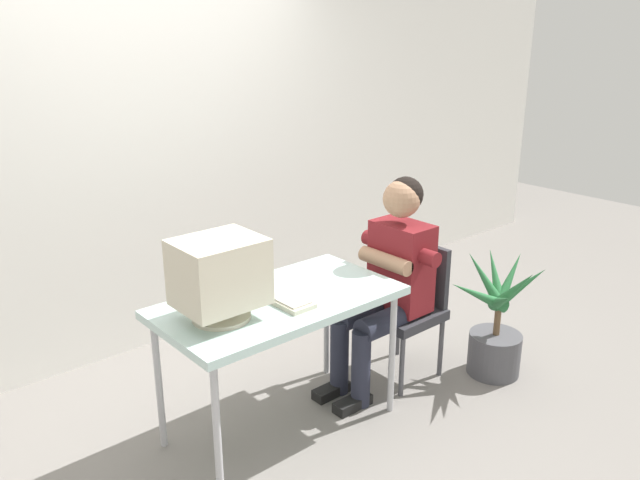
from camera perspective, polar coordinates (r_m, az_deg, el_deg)
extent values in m
plane|color=gray|center=(3.61, -3.42, -16.35)|extent=(12.00, 12.00, 0.00)
cube|color=silver|center=(4.34, -12.09, 10.68)|extent=(8.00, 0.10, 3.00)
cylinder|color=#B7B7BC|center=(2.97, -9.21, -16.84)|extent=(0.04, 0.04, 0.72)
cylinder|color=#B7B7BC|center=(3.58, 6.49, -10.06)|extent=(0.04, 0.04, 0.72)
cylinder|color=#B7B7BC|center=(3.38, -14.26, -12.44)|extent=(0.04, 0.04, 0.72)
cylinder|color=#B7B7BC|center=(3.92, 0.59, -7.22)|extent=(0.04, 0.04, 0.72)
cube|color=silver|center=(3.25, -3.67, -5.56)|extent=(1.25, 0.67, 0.04)
cylinder|color=beige|center=(3.05, -8.83, -6.81)|extent=(0.28, 0.28, 0.02)
cylinder|color=beige|center=(3.03, -8.86, -6.15)|extent=(0.06, 0.06, 0.06)
cube|color=beige|center=(2.96, -9.04, -2.86)|extent=(0.39, 0.32, 0.32)
cube|color=black|center=(3.06, -5.86, -1.98)|extent=(0.01, 0.27, 0.26)
cube|color=beige|center=(3.22, -3.65, -5.13)|extent=(0.15, 0.42, 0.02)
cube|color=beige|center=(3.21, -3.65, -4.87)|extent=(0.13, 0.37, 0.01)
cylinder|color=#4C4C51|center=(3.80, 7.35, -11.18)|extent=(0.03, 0.03, 0.38)
cylinder|color=#4C4C51|center=(4.04, 10.78, -9.44)|extent=(0.03, 0.03, 0.38)
cylinder|color=#4C4C51|center=(4.01, 3.55, -9.34)|extent=(0.03, 0.03, 0.38)
cylinder|color=#4C4C51|center=(4.24, 7.02, -7.82)|extent=(0.03, 0.03, 0.38)
cube|color=#2D2D33|center=(3.92, 7.31, -6.54)|extent=(0.42, 0.42, 0.06)
cube|color=#2D2D33|center=(3.96, 9.26, -2.88)|extent=(0.04, 0.37, 0.38)
cube|color=maroon|center=(3.78, 7.30, -2.32)|extent=(0.22, 0.35, 0.53)
sphere|color=#A57A5B|center=(3.64, 7.35, 3.69)|extent=(0.22, 0.22, 0.22)
sphere|color=black|center=(3.66, 7.68, 4.06)|extent=(0.21, 0.21, 0.21)
cylinder|color=#262838|center=(3.69, 6.03, -7.27)|extent=(0.41, 0.14, 0.14)
cylinder|color=#262838|center=(3.81, 4.06, -6.39)|extent=(0.41, 0.14, 0.14)
cylinder|color=#262838|center=(3.67, 3.69, -11.45)|extent=(0.11, 0.11, 0.46)
cylinder|color=#262838|center=(3.78, 1.75, -10.44)|extent=(0.11, 0.11, 0.46)
cube|color=black|center=(3.74, 2.94, -14.44)|extent=(0.24, 0.09, 0.06)
cube|color=black|center=(3.85, 1.05, -13.35)|extent=(0.24, 0.09, 0.06)
cylinder|color=maroon|center=(3.60, 9.58, -1.54)|extent=(0.09, 0.14, 0.09)
cylinder|color=maroon|center=(3.86, 4.90, 0.04)|extent=(0.09, 0.14, 0.09)
cylinder|color=#A57A5B|center=(3.66, 5.86, -1.87)|extent=(0.09, 0.35, 0.09)
cylinder|color=#4C4C51|center=(4.17, 15.35, -9.78)|extent=(0.32, 0.32, 0.27)
cylinder|color=brown|center=(4.06, 15.64, -6.79)|extent=(0.04, 0.04, 0.22)
cone|color=#2C6F3D|center=(4.07, 16.59, -3.47)|extent=(0.33, 0.12, 0.34)
cone|color=#2C6F3D|center=(4.07, 15.47, -3.32)|extent=(0.23, 0.28, 0.37)
cone|color=#2C6F3D|center=(4.01, 14.62, -3.51)|extent=(0.12, 0.31, 0.36)
cone|color=#2C6F3D|center=(3.93, 14.06, -4.84)|extent=(0.37, 0.26, 0.26)
cone|color=#2C6F3D|center=(3.87, 15.95, -5.31)|extent=(0.33, 0.30, 0.28)
cone|color=#2C6F3D|center=(3.91, 16.97, -4.35)|extent=(0.13, 0.31, 0.35)
cone|color=#2C6F3D|center=(3.97, 17.46, -4.12)|extent=(0.20, 0.31, 0.36)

